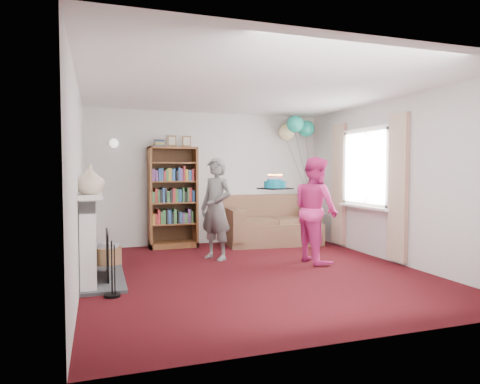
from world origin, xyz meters
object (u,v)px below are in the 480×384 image
object	(u,v)px
sofa	(271,225)
person_magenta	(316,210)
person_striped	(216,209)
bookcase	(172,198)
birthday_cake	(275,185)

from	to	relation	value
sofa	person_magenta	world-z (taller)	person_magenta
person_magenta	person_striped	bearing A→B (deg)	59.75
bookcase	birthday_cake	xyz separation A→B (m)	(1.24, -1.86, 0.29)
bookcase	sofa	xyz separation A→B (m)	(1.85, -0.23, -0.55)
sofa	person_striped	xyz separation A→B (m)	(-1.38, -1.08, 0.46)
person_striped	birthday_cake	bearing A→B (deg)	21.45
person_striped	sofa	bearing A→B (deg)	95.43
birthday_cake	person_striped	bearing A→B (deg)	143.88
sofa	birthday_cake	size ratio (longest dim) A/B	4.39
bookcase	person_magenta	xyz separation A→B (m)	(1.86, -1.98, -0.09)
person_striped	person_magenta	size ratio (longest dim) A/B	1.00
sofa	bookcase	bearing A→B (deg)	178.66
bookcase	birthday_cake	distance (m)	2.26
bookcase	person_striped	xyz separation A→B (m)	(0.47, -1.30, -0.10)
bookcase	sofa	distance (m)	1.95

